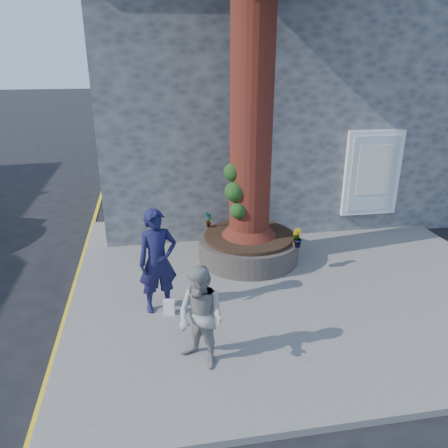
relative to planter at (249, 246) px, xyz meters
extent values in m
plane|color=black|center=(-0.80, -2.00, -0.41)|extent=(120.00, 120.00, 0.00)
cube|color=slate|center=(0.70, -1.00, -0.35)|extent=(9.00, 8.00, 0.12)
cube|color=yellow|center=(-3.85, -1.00, -0.41)|extent=(0.10, 30.00, 0.01)
cube|color=#4C4E51|center=(1.70, 5.20, 2.59)|extent=(10.00, 8.00, 6.00)
cube|color=white|center=(3.50, 1.14, 1.29)|extent=(1.50, 0.12, 2.20)
cube|color=silver|center=(3.50, 1.08, 1.29)|extent=(1.25, 0.04, 1.95)
cube|color=silver|center=(3.50, 1.06, 1.39)|extent=(0.90, 0.02, 1.30)
cylinder|color=black|center=(0.00, 0.00, -0.03)|extent=(2.30, 2.30, 0.52)
cylinder|color=black|center=(0.00, 0.00, 0.27)|extent=(2.04, 2.04, 0.08)
cylinder|color=#4E1A13|center=(0.00, 0.00, 4.06)|extent=(0.90, 0.90, 7.50)
cone|color=#4E1A13|center=(0.00, 0.00, 0.66)|extent=(1.24, 1.24, 0.70)
sphere|color=#163E14|center=(-0.38, -0.20, 1.41)|extent=(0.44, 0.44, 0.44)
sphere|color=#163E14|center=(-0.32, -0.30, 1.01)|extent=(0.36, 0.36, 0.36)
sphere|color=#163E14|center=(-0.40, -0.08, 1.81)|extent=(0.40, 0.40, 0.40)
imported|color=#15153B|center=(-2.10, -1.83, 0.69)|extent=(0.80, 0.61, 1.96)
imported|color=#999792|center=(-1.54, -3.50, 0.52)|extent=(0.99, 1.00, 1.62)
cube|color=white|center=(-1.95, -2.05, -0.15)|extent=(0.22, 0.15, 0.28)
imported|color=gray|center=(-0.85, 0.60, 0.50)|extent=(0.24, 0.22, 0.38)
imported|color=gray|center=(0.85, -0.85, 0.51)|extent=(0.28, 0.29, 0.40)
imported|color=gray|center=(0.85, -0.85, 0.45)|extent=(0.17, 0.17, 0.29)
imported|color=gray|center=(0.85, -0.85, 0.44)|extent=(0.27, 0.28, 0.26)
camera|label=1|loc=(-2.14, -8.97, 4.15)|focal=35.00mm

